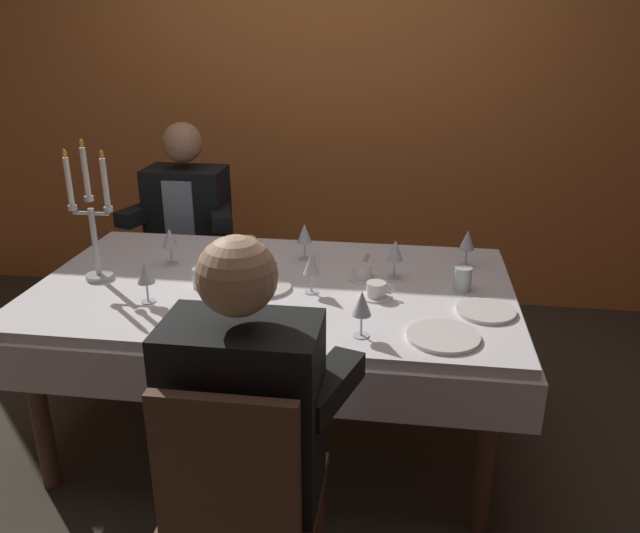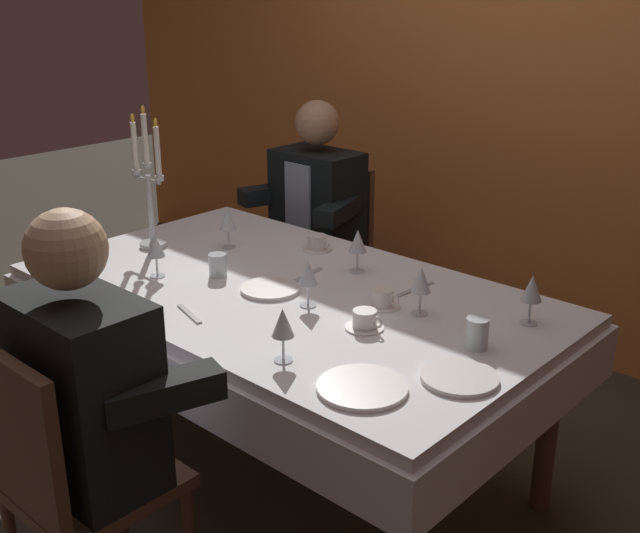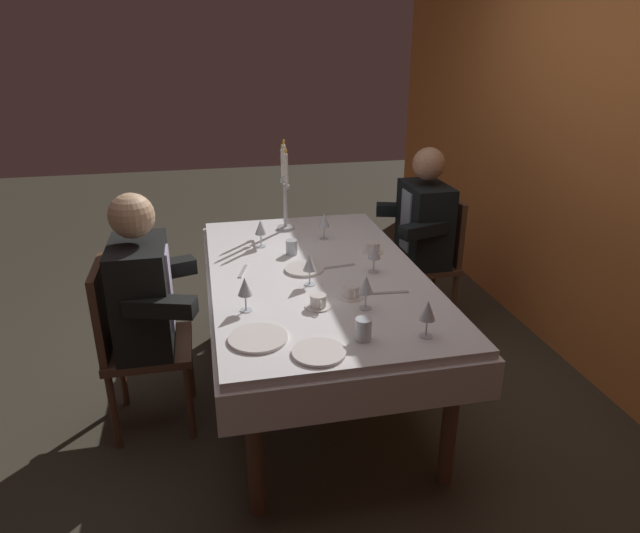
# 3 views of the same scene
# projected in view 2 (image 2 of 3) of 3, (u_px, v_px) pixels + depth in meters

# --- Properties ---
(ground_plane) EXTENTS (12.00, 12.00, 0.00)m
(ground_plane) POSITION_uv_depth(u_px,v_px,m) (290.00, 465.00, 3.01)
(ground_plane) COLOR #3A3529
(back_wall) EXTENTS (6.00, 0.12, 2.70)m
(back_wall) POSITION_uv_depth(u_px,v_px,m) (531.00, 73.00, 3.69)
(back_wall) COLOR orange
(back_wall) RESTS_ON ground_plane
(dining_table) EXTENTS (1.94, 1.14, 0.74)m
(dining_table) POSITION_uv_depth(u_px,v_px,m) (287.00, 319.00, 2.80)
(dining_table) COLOR white
(dining_table) RESTS_ON ground_plane
(candelabra) EXTENTS (0.19, 0.11, 0.57)m
(candelabra) POSITION_uv_depth(u_px,v_px,m) (149.00, 191.00, 3.10)
(candelabra) COLOR silver
(candelabra) RESTS_ON dining_table
(dinner_plate_0) EXTENTS (0.21, 0.21, 0.01)m
(dinner_plate_0) POSITION_uv_depth(u_px,v_px,m) (270.00, 289.00, 2.73)
(dinner_plate_0) COLOR white
(dinner_plate_0) RESTS_ON dining_table
(dinner_plate_1) EXTENTS (0.22, 0.22, 0.01)m
(dinner_plate_1) POSITION_uv_depth(u_px,v_px,m) (460.00, 377.00, 2.12)
(dinner_plate_1) COLOR white
(dinner_plate_1) RESTS_ON dining_table
(dinner_plate_2) EXTENTS (0.25, 0.25, 0.01)m
(dinner_plate_2) POSITION_uv_depth(u_px,v_px,m) (362.00, 387.00, 2.07)
(dinner_plate_2) COLOR white
(dinner_plate_2) RESTS_ON dining_table
(wine_glass_0) EXTENTS (0.07, 0.07, 0.16)m
(wine_glass_0) POSITION_uv_depth(u_px,v_px,m) (308.00, 274.00, 2.56)
(wine_glass_0) COLOR silver
(wine_glass_0) RESTS_ON dining_table
(wine_glass_1) EXTENTS (0.07, 0.07, 0.16)m
(wine_glass_1) POSITION_uv_depth(u_px,v_px,m) (283.00, 324.00, 2.19)
(wine_glass_1) COLOR silver
(wine_glass_1) RESTS_ON dining_table
(wine_glass_2) EXTENTS (0.07, 0.07, 0.16)m
(wine_glass_2) POSITION_uv_depth(u_px,v_px,m) (532.00, 290.00, 2.43)
(wine_glass_2) COLOR silver
(wine_glass_2) RESTS_ON dining_table
(wine_glass_3) EXTENTS (0.07, 0.07, 0.16)m
(wine_glass_3) POSITION_uv_depth(u_px,v_px,m) (358.00, 242.00, 2.87)
(wine_glass_3) COLOR silver
(wine_glass_3) RESTS_ON dining_table
(wine_glass_4) EXTENTS (0.07, 0.07, 0.16)m
(wine_glass_4) POSITION_uv_depth(u_px,v_px,m) (228.00, 220.00, 3.13)
(wine_glass_4) COLOR silver
(wine_glass_4) RESTS_ON dining_table
(wine_glass_5) EXTENTS (0.07, 0.07, 0.16)m
(wine_glass_5) POSITION_uv_depth(u_px,v_px,m) (421.00, 281.00, 2.50)
(wine_glass_5) COLOR silver
(wine_glass_5) RESTS_ON dining_table
(wine_glass_6) EXTENTS (0.07, 0.07, 0.16)m
(wine_glass_6) POSITION_uv_depth(u_px,v_px,m) (155.00, 246.00, 2.82)
(wine_glass_6) COLOR silver
(wine_glass_6) RESTS_ON dining_table
(water_tumbler_0) EXTENTS (0.07, 0.07, 0.08)m
(water_tumbler_0) POSITION_uv_depth(u_px,v_px,m) (218.00, 265.00, 2.86)
(water_tumbler_0) COLOR silver
(water_tumbler_0) RESTS_ON dining_table
(water_tumbler_1) EXTENTS (0.07, 0.07, 0.09)m
(water_tumbler_1) POSITION_uv_depth(u_px,v_px,m) (477.00, 333.00, 2.29)
(water_tumbler_1) COLOR silver
(water_tumbler_1) RESTS_ON dining_table
(coffee_cup_0) EXTENTS (0.13, 0.12, 0.06)m
(coffee_cup_0) POSITION_uv_depth(u_px,v_px,m) (365.00, 320.00, 2.43)
(coffee_cup_0) COLOR white
(coffee_cup_0) RESTS_ON dining_table
(coffee_cup_1) EXTENTS (0.13, 0.12, 0.06)m
(coffee_cup_1) POSITION_uv_depth(u_px,v_px,m) (383.00, 299.00, 2.59)
(coffee_cup_1) COLOR white
(coffee_cup_1) RESTS_ON dining_table
(coffee_cup_2) EXTENTS (0.13, 0.12, 0.06)m
(coffee_cup_2) POSITION_uv_depth(u_px,v_px,m) (317.00, 243.00, 3.13)
(coffee_cup_2) COLOR white
(coffee_cup_2) RESTS_ON dining_table
(fork_0) EXTENTS (0.17, 0.06, 0.01)m
(fork_0) POSITION_uv_depth(u_px,v_px,m) (189.00, 314.00, 2.54)
(fork_0) COLOR #B7B7BC
(fork_0) RESTS_ON dining_table
(knife_1) EXTENTS (0.04, 0.19, 0.01)m
(knife_1) POSITION_uv_depth(u_px,v_px,m) (306.00, 276.00, 2.86)
(knife_1) COLOR #B7B7BC
(knife_1) RESTS_ON dining_table
(knife_2) EXTENTS (0.03, 0.19, 0.01)m
(knife_2) POSITION_uv_depth(u_px,v_px,m) (415.00, 289.00, 2.74)
(knife_2) COLOR #B7B7BC
(knife_2) RESTS_ON dining_table
(seated_diner_0) EXTENTS (0.63, 0.48, 1.24)m
(seated_diner_0) POSITION_uv_depth(u_px,v_px,m) (318.00, 204.00, 3.79)
(seated_diner_0) COLOR brown
(seated_diner_0) RESTS_ON ground_plane
(seated_diner_1) EXTENTS (0.63, 0.48, 1.24)m
(seated_diner_1) POSITION_uv_depth(u_px,v_px,m) (81.00, 391.00, 2.08)
(seated_diner_1) COLOR brown
(seated_diner_1) RESTS_ON ground_plane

